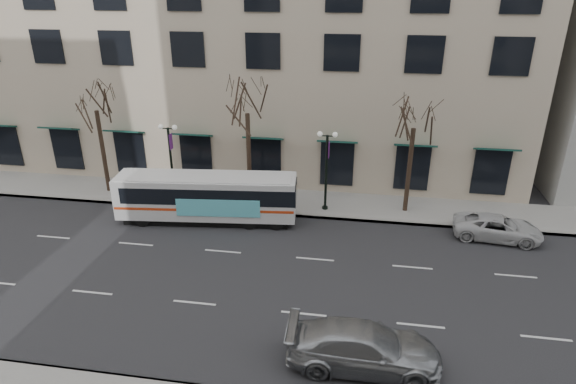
% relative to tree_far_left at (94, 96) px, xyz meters
% --- Properties ---
extents(ground, '(160.00, 160.00, 0.00)m').
position_rel_tree_far_left_xyz_m(ground, '(10.00, -8.80, -6.70)').
color(ground, black).
rests_on(ground, ground).
extents(sidewalk_far, '(80.00, 4.00, 0.15)m').
position_rel_tree_far_left_xyz_m(sidewalk_far, '(15.00, 0.20, -6.62)').
color(sidewalk_far, gray).
rests_on(sidewalk_far, ground).
extents(building_hotel, '(40.00, 20.00, 24.00)m').
position_rel_tree_far_left_xyz_m(building_hotel, '(8.00, 12.20, 5.30)').
color(building_hotel, '#C0AD93').
rests_on(building_hotel, ground).
extents(tree_far_left, '(3.60, 3.60, 8.34)m').
position_rel_tree_far_left_xyz_m(tree_far_left, '(0.00, 0.00, 0.00)').
color(tree_far_left, black).
rests_on(tree_far_left, ground).
extents(tree_far_mid, '(3.60, 3.60, 8.55)m').
position_rel_tree_far_left_xyz_m(tree_far_mid, '(10.00, 0.00, 0.21)').
color(tree_far_mid, black).
rests_on(tree_far_mid, ground).
extents(tree_far_right, '(3.60, 3.60, 8.06)m').
position_rel_tree_far_left_xyz_m(tree_far_right, '(20.00, 0.00, -0.28)').
color(tree_far_right, black).
rests_on(tree_far_right, ground).
extents(lamp_post_left, '(1.22, 0.45, 5.21)m').
position_rel_tree_far_left_xyz_m(lamp_post_left, '(5.01, -0.60, -3.75)').
color(lamp_post_left, black).
rests_on(lamp_post_left, ground).
extents(lamp_post_right, '(1.22, 0.45, 5.21)m').
position_rel_tree_far_left_xyz_m(lamp_post_right, '(15.01, -0.60, -3.75)').
color(lamp_post_right, black).
rests_on(lamp_post_right, ground).
extents(city_bus, '(10.89, 3.43, 2.90)m').
position_rel_tree_far_left_xyz_m(city_bus, '(8.15, -3.00, -5.11)').
color(city_bus, silver).
rests_on(city_bus, ground).
extents(silver_car, '(5.85, 2.50, 1.68)m').
position_rel_tree_far_left_xyz_m(silver_car, '(17.60, -13.76, -5.86)').
color(silver_car, '#989CA0').
rests_on(silver_car, ground).
extents(white_pickup, '(5.01, 2.70, 1.34)m').
position_rel_tree_far_left_xyz_m(white_pickup, '(24.90, -2.60, -6.03)').
color(white_pickup, beige).
rests_on(white_pickup, ground).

